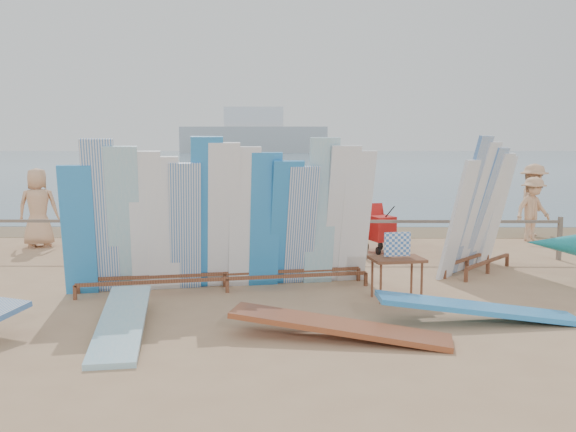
{
  "coord_description": "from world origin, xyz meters",
  "views": [
    {
      "loc": [
        0.52,
        -9.5,
        2.36
      ],
      "look_at": [
        0.39,
        2.31,
        0.99
      ],
      "focal_mm": 38.0,
      "sensor_mm": 36.0,
      "label": 1
    }
  ],
  "objects_px": {
    "beachgoer_5": "(245,201)",
    "beachgoer_9": "(533,200)",
    "flat_board_a": "(123,332)",
    "beach_chair_right": "(350,239)",
    "beach_chair_left": "(297,240)",
    "flat_board_c": "(339,339)",
    "vendor_table": "(397,277)",
    "stroller": "(379,233)",
    "beachgoer_11": "(121,199)",
    "flat_board_d": "(477,322)",
    "beachgoer_0": "(38,208)",
    "beachgoer_4": "(270,207)",
    "beachgoer_2": "(139,211)",
    "main_surfboard_rack": "(225,222)",
    "beachgoer_6": "(304,213)",
    "beachgoer_extra_0": "(533,209)",
    "side_surfboard_rack": "(479,212)",
    "beachgoer_3": "(282,204)"
  },
  "relations": [
    {
      "from": "flat_board_d",
      "to": "beach_chair_right",
      "type": "relative_size",
      "value": 2.76
    },
    {
      "from": "vendor_table",
      "to": "beachgoer_4",
      "type": "height_order",
      "value": "beachgoer_4"
    },
    {
      "from": "beachgoer_6",
      "to": "stroller",
      "type": "bearing_deg",
      "value": 138.3
    },
    {
      "from": "flat_board_a",
      "to": "beach_chair_right",
      "type": "xyz_separation_m",
      "value": [
        3.44,
        5.99,
        0.29
      ]
    },
    {
      "from": "main_surfboard_rack",
      "to": "flat_board_c",
      "type": "xyz_separation_m",
      "value": [
        1.68,
        -2.55,
        -1.13
      ]
    },
    {
      "from": "flat_board_a",
      "to": "beach_chair_left",
      "type": "height_order",
      "value": "beach_chair_left"
    },
    {
      "from": "beach_chair_left",
      "to": "beachgoer_5",
      "type": "distance_m",
      "value": 2.84
    },
    {
      "from": "main_surfboard_rack",
      "to": "beachgoer_9",
      "type": "xyz_separation_m",
      "value": [
        7.34,
        6.05,
        -0.18
      ]
    },
    {
      "from": "main_surfboard_rack",
      "to": "vendor_table",
      "type": "relative_size",
      "value": 4.79
    },
    {
      "from": "beachgoer_5",
      "to": "beachgoer_6",
      "type": "bearing_deg",
      "value": 115.72
    },
    {
      "from": "vendor_table",
      "to": "flat_board_a",
      "type": "xyz_separation_m",
      "value": [
        -3.76,
        -1.69,
        -0.35
      ]
    },
    {
      "from": "vendor_table",
      "to": "beachgoer_11",
      "type": "xyz_separation_m",
      "value": [
        -6.45,
        7.8,
        0.53
      ]
    },
    {
      "from": "flat_board_c",
      "to": "beachgoer_4",
      "type": "height_order",
      "value": "beachgoer_4"
    },
    {
      "from": "flat_board_c",
      "to": "beachgoer_0",
      "type": "height_order",
      "value": "beachgoer_0"
    },
    {
      "from": "beachgoer_extra_0",
      "to": "beach_chair_left",
      "type": "bearing_deg",
      "value": 170.81
    },
    {
      "from": "side_surfboard_rack",
      "to": "flat_board_c",
      "type": "distance_m",
      "value": 5.04
    },
    {
      "from": "vendor_table",
      "to": "beach_chair_right",
      "type": "height_order",
      "value": "vendor_table"
    },
    {
      "from": "beachgoer_6",
      "to": "beachgoer_0",
      "type": "xyz_separation_m",
      "value": [
        -6.19,
        0.26,
        0.09
      ]
    },
    {
      "from": "main_surfboard_rack",
      "to": "side_surfboard_rack",
      "type": "xyz_separation_m",
      "value": [
        4.54,
        1.44,
        0.01
      ]
    },
    {
      "from": "flat_board_d",
      "to": "beachgoer_3",
      "type": "relative_size",
      "value": 1.52
    },
    {
      "from": "beachgoer_0",
      "to": "beachgoer_9",
      "type": "xyz_separation_m",
      "value": [
        12.19,
        1.82,
        0.02
      ]
    },
    {
      "from": "beachgoer_9",
      "to": "beachgoer_11",
      "type": "bearing_deg",
      "value": 116.94
    },
    {
      "from": "beachgoer_extra_0",
      "to": "stroller",
      "type": "bearing_deg",
      "value": 177.24
    },
    {
      "from": "main_surfboard_rack",
      "to": "beachgoer_9",
      "type": "bearing_deg",
      "value": 27.37
    },
    {
      "from": "beachgoer_5",
      "to": "beachgoer_9",
      "type": "distance_m",
      "value": 7.52
    },
    {
      "from": "beachgoer_2",
      "to": "beachgoer_9",
      "type": "bearing_deg",
      "value": -168.27
    },
    {
      "from": "beachgoer_9",
      "to": "beachgoer_6",
      "type": "bearing_deg",
      "value": 141.92
    },
    {
      "from": "flat_board_c",
      "to": "vendor_table",
      "type": "bearing_deg",
      "value": -16.03
    },
    {
      "from": "flat_board_a",
      "to": "beachgoer_11",
      "type": "distance_m",
      "value": 9.9
    },
    {
      "from": "stroller",
      "to": "beachgoer_11",
      "type": "xyz_separation_m",
      "value": [
        -6.77,
        3.59,
        0.45
      ]
    },
    {
      "from": "flat_board_c",
      "to": "beach_chair_right",
      "type": "height_order",
      "value": "beach_chair_right"
    },
    {
      "from": "beach_chair_left",
      "to": "beachgoer_extra_0",
      "type": "xyz_separation_m",
      "value": [
        5.82,
        1.59,
        0.52
      ]
    },
    {
      "from": "beachgoer_4",
      "to": "beach_chair_right",
      "type": "bearing_deg",
      "value": -73.85
    },
    {
      "from": "beachgoer_5",
      "to": "beachgoer_2",
      "type": "height_order",
      "value": "beachgoer_5"
    },
    {
      "from": "beachgoer_5",
      "to": "beachgoer_11",
      "type": "relative_size",
      "value": 1.05
    },
    {
      "from": "beachgoer_5",
      "to": "beachgoer_4",
      "type": "bearing_deg",
      "value": 103.32
    },
    {
      "from": "beach_chair_left",
      "to": "beachgoer_9",
      "type": "distance_m",
      "value": 6.66
    },
    {
      "from": "main_surfboard_rack",
      "to": "vendor_table",
      "type": "height_order",
      "value": "main_surfboard_rack"
    },
    {
      "from": "flat_board_c",
      "to": "beachgoer_6",
      "type": "distance_m",
      "value": 6.58
    },
    {
      "from": "beachgoer_5",
      "to": "beachgoer_extra_0",
      "type": "bearing_deg",
      "value": 162.53
    },
    {
      "from": "vendor_table",
      "to": "beachgoer_9",
      "type": "distance_m",
      "value": 8.14
    },
    {
      "from": "main_surfboard_rack",
      "to": "beachgoer_extra_0",
      "type": "relative_size",
      "value": 3.15
    },
    {
      "from": "beachgoer_0",
      "to": "beachgoer_4",
      "type": "bearing_deg",
      "value": 171.86
    },
    {
      "from": "beach_chair_right",
      "to": "beachgoer_5",
      "type": "relative_size",
      "value": 0.53
    },
    {
      "from": "beachgoer_5",
      "to": "beachgoer_2",
      "type": "xyz_separation_m",
      "value": [
        -2.19,
        -2.24,
        -0.02
      ]
    },
    {
      "from": "main_surfboard_rack",
      "to": "beachgoer_11",
      "type": "distance_m",
      "value": 8.12
    },
    {
      "from": "beach_chair_left",
      "to": "stroller",
      "type": "xyz_separation_m",
      "value": [
        1.83,
        -0.0,
        0.15
      ]
    },
    {
      "from": "stroller",
      "to": "beach_chair_right",
      "type": "bearing_deg",
      "value": 152.04
    },
    {
      "from": "stroller",
      "to": "beachgoer_6",
      "type": "xyz_separation_m",
      "value": [
        -1.67,
        0.37,
        0.41
      ]
    },
    {
      "from": "flat_board_c",
      "to": "beach_chair_left",
      "type": "xyz_separation_m",
      "value": [
        -0.49,
        6.15,
        0.28
      ]
    }
  ]
}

